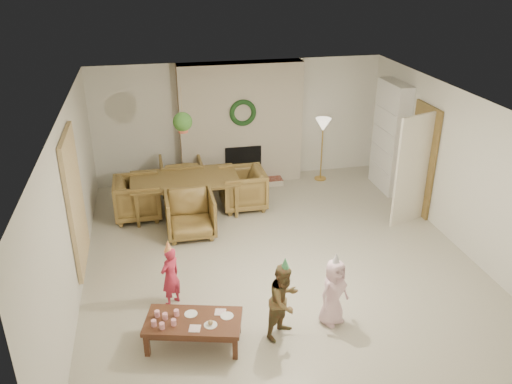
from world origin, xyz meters
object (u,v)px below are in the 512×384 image
object	(u,v)px
dining_table	(186,196)
child_red	(170,276)
dining_chair_right	(242,189)
child_pink	(334,292)
dining_chair_near	(190,215)
coffee_table_top	(193,322)
dining_chair_far	(181,176)
dining_chair_left	(138,198)
child_plaid	(284,301)

from	to	relation	value
dining_table	child_red	xyz separation A→B (m)	(-0.44, -2.77, 0.10)
dining_chair_right	child_pink	xyz separation A→B (m)	(0.52, -3.61, 0.09)
dining_chair_near	coffee_table_top	world-z (taller)	dining_chair_near
dining_chair_far	child_pink	distance (m)	4.75
dining_table	child_red	bearing A→B (deg)	-99.47
child_pink	dining_chair_right	bearing A→B (deg)	71.37
dining_chair_far	dining_chair_right	distance (m)	1.38
dining_chair_far	dining_table	bearing A→B (deg)	90.00
coffee_table_top	child_red	xyz separation A→B (m)	(-0.22, 0.88, 0.11)
dining_table	dining_chair_near	size ratio (longest dim) A/B	2.34
dining_chair_near	dining_chair_left	xyz separation A→B (m)	(-0.87, 0.86, 0.00)
child_red	child_pink	world-z (taller)	child_pink
child_pink	dining_chair_left	bearing A→B (deg)	97.53
dining_chair_left	dining_table	bearing A→B (deg)	-90.00
child_red	child_plaid	world-z (taller)	child_plaid
dining_chair_left	coffee_table_top	size ratio (longest dim) A/B	0.71
dining_chair_far	dining_chair_left	distance (m)	1.22
dining_chair_left	dining_chair_right	world-z (taller)	same
dining_table	child_pink	xyz separation A→B (m)	(1.60, -3.60, 0.12)
dining_chair_far	child_plaid	xyz separation A→B (m)	(0.92, -4.57, 0.13)
dining_chair_near	dining_table	bearing A→B (deg)	90.00
dining_chair_left	coffee_table_top	bearing A→B (deg)	-170.50
dining_chair_far	child_pink	size ratio (longest dim) A/B	0.89
dining_chair_left	child_red	size ratio (longest dim) A/B	0.95
dining_chair_right	dining_chair_left	bearing A→B (deg)	-90.00
dining_chair_right	child_pink	size ratio (longest dim) A/B	0.89
dining_chair_near	child_pink	size ratio (longest dim) A/B	0.89
child_plaid	coffee_table_top	bearing A→B (deg)	139.95
dining_table	coffee_table_top	distance (m)	3.66
dining_chair_near	child_pink	xyz separation A→B (m)	(1.59, -2.74, 0.09)
coffee_table_top	child_pink	bearing A→B (deg)	16.19
dining_chair_far	coffee_table_top	distance (m)	4.52
dining_chair_right	child_red	size ratio (longest dim) A/B	0.95
dining_chair_near	dining_chair_right	world-z (taller)	same
child_pink	child_red	bearing A→B (deg)	130.92
dining_table	dining_chair_far	bearing A→B (deg)	90.00
child_plaid	child_red	bearing A→B (deg)	108.00
dining_chair_far	dining_chair_right	bearing A→B (deg)	141.34
dining_chair_near	dining_chair_far	distance (m)	1.72
dining_table	dining_chair_left	bearing A→B (deg)	180.00
dining_chair_near	child_plaid	bearing A→B (deg)	-72.79
dining_chair_far	child_plaid	bearing A→B (deg)	100.92
dining_chair_right	child_red	distance (m)	3.17
dining_chair_left	child_pink	distance (m)	4.36
child_plaid	child_pink	size ratio (longest dim) A/B	1.09
coffee_table_top	child_pink	distance (m)	1.83
dining_chair_near	dining_chair_left	distance (m)	1.22
dining_chair_far	dining_chair_near	bearing A→B (deg)	90.00
coffee_table_top	child_pink	size ratio (longest dim) A/B	1.26
dining_chair_right	child_pink	world-z (taller)	child_pink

